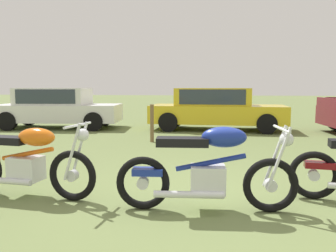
# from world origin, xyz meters

# --- Properties ---
(ground_plane) EXTENTS (120.00, 120.00, 0.00)m
(ground_plane) POSITION_xyz_m (0.00, 0.00, 0.00)
(ground_plane) COLOR olive
(motorcycle_orange) EXTENTS (2.06, 0.64, 1.02)m
(motorcycle_orange) POSITION_xyz_m (-2.32, -0.24, 0.48)
(motorcycle_orange) COLOR black
(motorcycle_orange) RESTS_ON ground
(motorcycle_blue) EXTENTS (2.13, 0.66, 1.02)m
(motorcycle_blue) POSITION_xyz_m (0.08, -0.38, 0.50)
(motorcycle_blue) COLOR black
(motorcycle_blue) RESTS_ON ground
(car_white) EXTENTS (4.53, 2.26, 1.43)m
(car_white) POSITION_xyz_m (-5.63, 7.01, 0.80)
(car_white) COLOR silver
(car_white) RESTS_ON ground
(car_yellow) EXTENTS (4.56, 1.88, 1.43)m
(car_yellow) POSITION_xyz_m (0.00, 7.38, 0.80)
(car_yellow) COLOR gold
(car_yellow) RESTS_ON ground
(fence_post_wooden) EXTENTS (0.10, 0.10, 1.01)m
(fence_post_wooden) POSITION_xyz_m (-1.61, 4.47, 0.50)
(fence_post_wooden) COLOR brown
(fence_post_wooden) RESTS_ON ground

